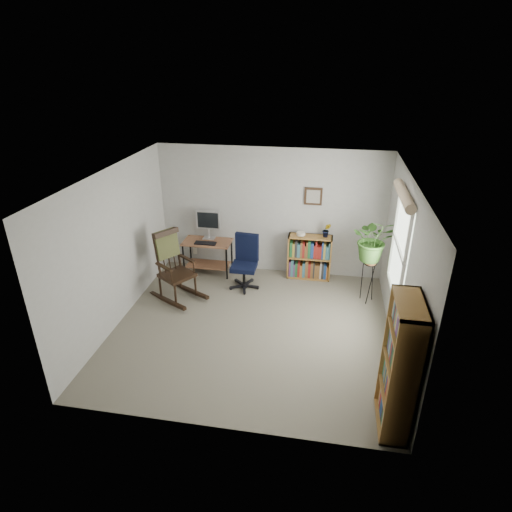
% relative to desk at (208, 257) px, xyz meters
% --- Properties ---
extents(floor, '(4.20, 4.00, 0.00)m').
position_rel_desk_xyz_m(floor, '(1.16, -1.70, -0.33)').
color(floor, slate).
rests_on(floor, ground).
extents(ceiling, '(4.20, 4.00, 0.00)m').
position_rel_desk_xyz_m(ceiling, '(1.16, -1.70, 2.07)').
color(ceiling, silver).
rests_on(ceiling, ground).
extents(wall_back, '(4.20, 0.00, 2.40)m').
position_rel_desk_xyz_m(wall_back, '(1.16, 0.30, 0.87)').
color(wall_back, '#AFAEAA').
rests_on(wall_back, ground).
extents(wall_front, '(4.20, 0.00, 2.40)m').
position_rel_desk_xyz_m(wall_front, '(1.16, -3.70, 0.87)').
color(wall_front, '#AFAEAA').
rests_on(wall_front, ground).
extents(wall_left, '(0.00, 4.00, 2.40)m').
position_rel_desk_xyz_m(wall_left, '(-0.94, -1.70, 0.87)').
color(wall_left, '#AFAEAA').
rests_on(wall_left, ground).
extents(wall_right, '(0.00, 4.00, 2.40)m').
position_rel_desk_xyz_m(wall_right, '(3.26, -1.70, 0.87)').
color(wall_right, '#AFAEAA').
rests_on(wall_right, ground).
extents(window, '(0.12, 1.20, 1.50)m').
position_rel_desk_xyz_m(window, '(3.22, -1.40, 1.07)').
color(window, white).
rests_on(window, wall_right).
extents(desk, '(0.91, 0.50, 0.65)m').
position_rel_desk_xyz_m(desk, '(0.00, 0.00, 0.00)').
color(desk, '#945F41').
rests_on(desk, floor).
extents(monitor, '(0.46, 0.16, 0.56)m').
position_rel_desk_xyz_m(monitor, '(0.00, 0.14, 0.61)').
color(monitor, silver).
rests_on(monitor, desk).
extents(keyboard, '(0.40, 0.15, 0.02)m').
position_rel_desk_xyz_m(keyboard, '(0.00, -0.12, 0.34)').
color(keyboard, black).
rests_on(keyboard, desk).
extents(office_chair, '(0.60, 0.60, 1.00)m').
position_rel_desk_xyz_m(office_chair, '(0.80, -0.48, 0.17)').
color(office_chair, black).
rests_on(office_chair, floor).
extents(rocking_chair, '(1.23, 1.12, 1.22)m').
position_rel_desk_xyz_m(rocking_chair, '(-0.25, -1.02, 0.28)').
color(rocking_chair, black).
rests_on(rocking_chair, floor).
extents(low_bookshelf, '(0.80, 0.27, 0.85)m').
position_rel_desk_xyz_m(low_bookshelf, '(1.93, 0.12, 0.10)').
color(low_bookshelf, olive).
rests_on(low_bookshelf, floor).
extents(tall_bookshelf, '(0.30, 0.71, 1.63)m').
position_rel_desk_xyz_m(tall_bookshelf, '(3.08, -3.29, 0.49)').
color(tall_bookshelf, olive).
rests_on(tall_bookshelf, floor).
extents(plant_stand, '(0.28, 0.28, 0.84)m').
position_rel_desk_xyz_m(plant_stand, '(2.96, -0.57, 0.09)').
color(plant_stand, black).
rests_on(plant_stand, floor).
extents(spider_plant, '(1.69, 1.88, 1.46)m').
position_rel_desk_xyz_m(spider_plant, '(2.96, -0.57, 1.18)').
color(spider_plant, '#336021').
rests_on(spider_plant, plant_stand).
extents(potted_plant_small, '(0.13, 0.24, 0.11)m').
position_rel_desk_xyz_m(potted_plant_small, '(2.21, 0.13, 0.57)').
color(potted_plant_small, '#336021').
rests_on(potted_plant_small, low_bookshelf).
extents(framed_picture, '(0.32, 0.04, 0.32)m').
position_rel_desk_xyz_m(framed_picture, '(1.93, 0.27, 1.23)').
color(framed_picture, black).
rests_on(framed_picture, wall_back).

